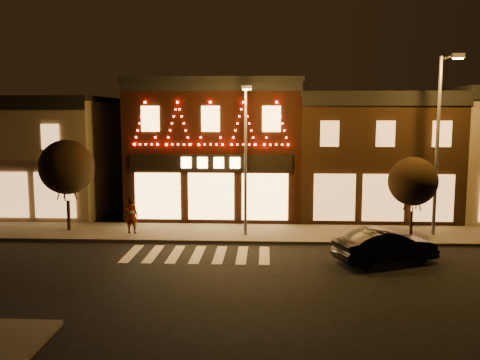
{
  "coord_description": "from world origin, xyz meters",
  "views": [
    {
      "loc": [
        3.03,
        -18.71,
        6.28
      ],
      "look_at": [
        1.91,
        4.0,
        3.39
      ],
      "focal_mm": 39.11,
      "sensor_mm": 36.0,
      "label": 1
    }
  ],
  "objects": [
    {
      "name": "tree_right",
      "position": [
        10.29,
        7.17,
        2.97
      ],
      "size": [
        2.41,
        2.41,
        4.03
      ],
      "rotation": [
        0.0,
        0.0,
        -0.21
      ],
      "color": "black",
      "rests_on": "sidewalk_far"
    },
    {
      "name": "dark_sedan",
      "position": [
        8.12,
        3.14,
        0.72
      ],
      "size": [
        4.63,
        2.95,
        1.44
      ],
      "primitive_type": "imported",
      "rotation": [
        0.0,
        0.0,
        1.93
      ],
      "color": "black",
      "rests_on": "ground"
    },
    {
      "name": "streetlamp_mid",
      "position": [
        2.04,
        7.15,
        4.55
      ],
      "size": [
        0.49,
        1.72,
        7.49
      ],
      "rotation": [
        0.0,
        0.0,
        -0.07
      ],
      "color": "#59595E",
      "rests_on": "sidewalk_far"
    },
    {
      "name": "building_right_a",
      "position": [
        9.5,
        13.99,
        3.76
      ],
      "size": [
        9.2,
        8.28,
        7.5
      ],
      "color": "#342012",
      "rests_on": "ground"
    },
    {
      "name": "building_left",
      "position": [
        -13.0,
        13.99,
        3.66
      ],
      "size": [
        12.2,
        8.28,
        7.3
      ],
      "color": "#6F604F",
      "rests_on": "ground"
    },
    {
      "name": "streetlamp_right",
      "position": [
        11.62,
        7.57,
        5.39
      ],
      "size": [
        0.59,
        2.05,
        8.92
      ],
      "rotation": [
        0.0,
        0.0,
        -0.1
      ],
      "color": "#59595E",
      "rests_on": "sidewalk_far"
    },
    {
      "name": "sidewalk_far",
      "position": [
        2.0,
        8.0,
        0.07
      ],
      "size": [
        44.0,
        4.0,
        0.15
      ],
      "primitive_type": "cube",
      "color": "#47423D",
      "rests_on": "ground"
    },
    {
      "name": "pedestrian",
      "position": [
        -3.85,
        7.41,
        1.1
      ],
      "size": [
        0.78,
        0.59,
        1.9
      ],
      "primitive_type": "imported",
      "rotation": [
        0.0,
        0.0,
        2.93
      ],
      "color": "gray",
      "rests_on": "sidewalk_far"
    },
    {
      "name": "building_pulp",
      "position": [
        0.0,
        13.98,
        4.16
      ],
      "size": [
        10.2,
        8.34,
        8.3
      ],
      "color": "black",
      "rests_on": "ground"
    },
    {
      "name": "tree_left",
      "position": [
        -7.38,
        7.99,
        3.5
      ],
      "size": [
        2.87,
        2.87,
        4.79
      ],
      "rotation": [
        0.0,
        0.0,
        0.07
      ],
      "color": "black",
      "rests_on": "sidewalk_far"
    },
    {
      "name": "ground",
      "position": [
        0.0,
        0.0,
        0.0
      ],
      "size": [
        120.0,
        120.0,
        0.0
      ],
      "primitive_type": "plane",
      "color": "black",
      "rests_on": "ground"
    }
  ]
}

